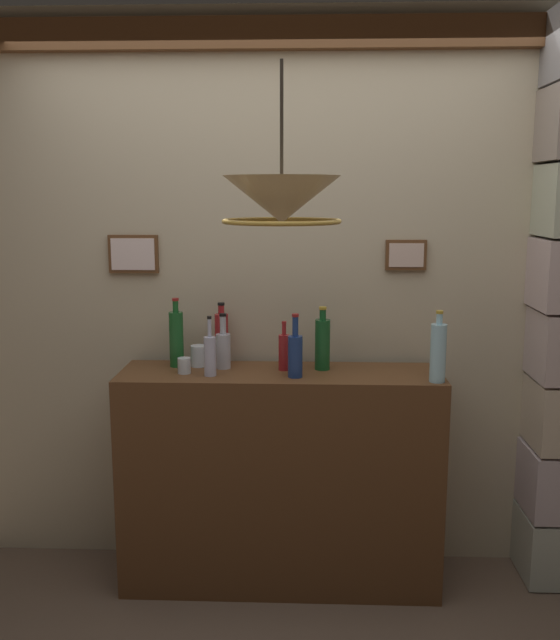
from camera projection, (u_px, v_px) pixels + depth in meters
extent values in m
cube|color=#BCAD8E|center=(283.00, 296.00, 3.45)|extent=(3.24, 0.08, 2.67)
cube|color=brown|center=(282.00, 34.00, 3.17)|extent=(3.24, 0.10, 0.14)
cube|color=brown|center=(134.00, 254.00, 3.39)|extent=(0.24, 0.03, 0.18)
cube|color=beige|center=(133.00, 254.00, 3.37)|extent=(0.21, 0.01, 0.15)
cube|color=brown|center=(406.00, 255.00, 3.34)|extent=(0.19, 0.03, 0.14)
cube|color=beige|center=(406.00, 255.00, 3.32)|extent=(0.16, 0.01, 0.11)
cube|color=#AFB3A4|center=(555.00, 541.00, 3.43)|extent=(0.34, 0.39, 0.31)
cube|color=#BCACB0|center=(559.00, 478.00, 3.38)|extent=(0.34, 0.39, 0.31)
cube|color=#C2ABA7|center=(554.00, 273.00, 3.20)|extent=(0.17, 0.39, 0.31)
cube|color=brown|center=(280.00, 478.00, 3.31)|extent=(1.47, 0.41, 1.03)
cylinder|color=#1B5926|center=(176.00, 339.00, 3.30)|extent=(0.07, 0.07, 0.26)
cylinder|color=#1B5926|center=(176.00, 306.00, 3.28)|extent=(0.03, 0.03, 0.05)
cylinder|color=maroon|center=(175.00, 299.00, 3.27)|extent=(0.03, 0.03, 0.01)
cylinder|color=#B6B7C3|center=(223.00, 351.00, 3.28)|extent=(0.07, 0.07, 0.16)
cylinder|color=#B6B7C3|center=(223.00, 325.00, 3.26)|extent=(0.03, 0.03, 0.08)
cylinder|color=black|center=(223.00, 315.00, 3.25)|extent=(0.03, 0.03, 0.01)
cylinder|color=#175124|center=(322.00, 345.00, 3.25)|extent=(0.07, 0.07, 0.23)
cylinder|color=#175124|center=(323.00, 315.00, 3.22)|extent=(0.03, 0.03, 0.05)
cylinder|color=#B7932D|center=(323.00, 308.00, 3.22)|extent=(0.03, 0.03, 0.01)
cylinder|color=navy|center=(295.00, 357.00, 3.12)|extent=(0.07, 0.07, 0.18)
cylinder|color=navy|center=(295.00, 326.00, 3.10)|extent=(0.03, 0.03, 0.09)
cylinder|color=maroon|center=(295.00, 315.00, 3.09)|extent=(0.03, 0.03, 0.01)
cylinder|color=maroon|center=(284.00, 353.00, 3.24)|extent=(0.05, 0.05, 0.16)
cylinder|color=maroon|center=(284.00, 329.00, 3.22)|extent=(0.02, 0.02, 0.05)
cylinder|color=maroon|center=(284.00, 323.00, 3.22)|extent=(0.02, 0.02, 0.01)
cylinder|color=maroon|center=(222.00, 339.00, 3.37)|extent=(0.06, 0.06, 0.24)
cylinder|color=maroon|center=(221.00, 310.00, 3.35)|extent=(0.03, 0.03, 0.04)
cylinder|color=black|center=(221.00, 304.00, 3.34)|extent=(0.03, 0.03, 0.01)
cylinder|color=silver|center=(210.00, 356.00, 3.14)|extent=(0.05, 0.05, 0.18)
cylinder|color=silver|center=(209.00, 328.00, 3.12)|extent=(0.02, 0.02, 0.08)
cylinder|color=black|center=(209.00, 318.00, 3.11)|extent=(0.02, 0.02, 0.01)
cylinder|color=#A2D3E2|center=(438.00, 353.00, 3.04)|extent=(0.07, 0.07, 0.25)
cylinder|color=#A2D3E2|center=(439.00, 319.00, 3.01)|extent=(0.03, 0.03, 0.05)
cylinder|color=#B7932D|center=(440.00, 312.00, 3.00)|extent=(0.03, 0.03, 0.01)
cylinder|color=silver|center=(184.00, 366.00, 3.19)|extent=(0.06, 0.06, 0.07)
cylinder|color=silver|center=(199.00, 356.00, 3.32)|extent=(0.08, 0.08, 0.10)
cone|color=beige|center=(282.00, 199.00, 2.41)|extent=(0.40, 0.40, 0.16)
cylinder|color=black|center=(282.00, 118.00, 2.37)|extent=(0.01, 0.01, 0.38)
torus|color=#AD8433|center=(282.00, 221.00, 2.43)|extent=(0.41, 0.41, 0.02)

